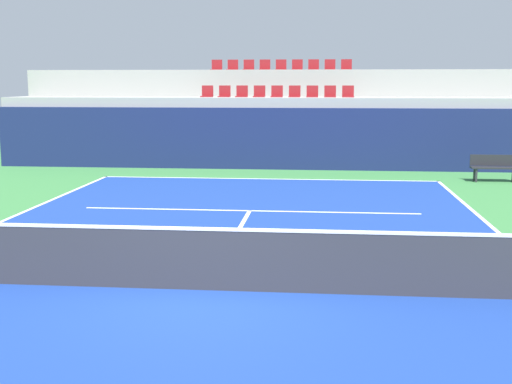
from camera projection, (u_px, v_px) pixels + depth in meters
ground_plane at (204, 291)px, 10.15m from camera, size 80.00×80.00×0.00m
court_surface at (204, 290)px, 10.15m from camera, size 11.00×24.00×0.01m
baseline_far at (268, 179)px, 21.89m from camera, size 11.00×0.10×0.00m
service_line_far at (250, 211)px, 16.44m from camera, size 8.26×0.10×0.00m
centre_service_line at (232, 241)px, 13.30m from camera, size 0.10×6.40×0.00m
back_wall at (274, 139)px, 24.30m from camera, size 20.64×0.30×2.22m
stands_tier_lower at (277, 131)px, 25.60m from camera, size 20.64×2.40×2.58m
stands_tier_upper at (281, 114)px, 27.87m from camera, size 20.64×2.40×3.63m
seating_row_lower at (277, 94)px, 25.47m from camera, size 5.81×0.44×0.44m
seating_row_upper at (281, 67)px, 27.66m from camera, size 5.81×0.44×0.44m
tennis_net at (204, 258)px, 10.07m from camera, size 11.08×0.08×1.07m
player_bench at (495, 166)px, 21.31m from camera, size 1.50×0.40×0.85m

